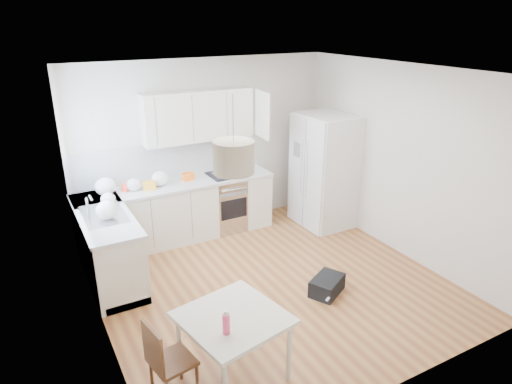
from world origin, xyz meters
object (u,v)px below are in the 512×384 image
refrigerator (325,171)px  dining_chair (173,359)px  gym_bag (327,285)px  dining_table (233,323)px

refrigerator → dining_chair: (-3.46, -2.43, -0.50)m
dining_chair → gym_bag: (2.24, 0.68, -0.31)m
dining_table → gym_bag: (1.66, 0.72, -0.51)m
dining_table → dining_chair: bearing=165.4°
dining_table → gym_bag: dining_table is taller
dining_table → dining_chair: dining_chair is taller
refrigerator → gym_bag: bearing=-126.1°
gym_bag → dining_chair: bearing=168.7°
refrigerator → dining_chair: refrigerator is taller
refrigerator → gym_bag: 2.28m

